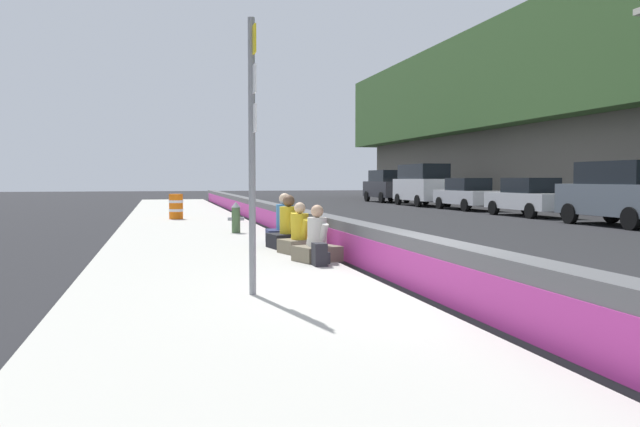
% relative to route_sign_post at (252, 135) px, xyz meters
% --- Properties ---
extents(ground_plane, '(160.00, 160.00, 0.00)m').
position_rel_route_sign_post_xyz_m(ground_plane, '(-0.28, -2.42, -2.23)').
color(ground_plane, '#232326').
rests_on(ground_plane, ground).
extents(sidewalk_strip, '(80.00, 4.40, 0.14)m').
position_rel_route_sign_post_xyz_m(sidewalk_strip, '(-0.28, 0.23, -2.16)').
color(sidewalk_strip, '#B5B2A8').
rests_on(sidewalk_strip, ground_plane).
extents(jersey_barrier, '(76.00, 0.45, 0.85)m').
position_rel_route_sign_post_xyz_m(jersey_barrier, '(-0.28, -2.42, -1.81)').
color(jersey_barrier, '#545456').
rests_on(jersey_barrier, ground_plane).
extents(route_sign_post, '(0.44, 0.09, 3.60)m').
position_rel_route_sign_post_xyz_m(route_sign_post, '(0.00, 0.00, 0.00)').
color(route_sign_post, gray).
rests_on(route_sign_post, sidewalk_strip).
extents(fire_hydrant, '(0.26, 0.46, 0.88)m').
position_rel_route_sign_post_xyz_m(fire_hydrant, '(9.55, -0.90, -1.65)').
color(fire_hydrant, '#47663D').
rests_on(fire_hydrant, sidewalk_strip).
extents(seated_person_foreground, '(0.85, 0.92, 1.05)m').
position_rel_route_sign_post_xyz_m(seated_person_foreground, '(3.06, -1.64, -1.77)').
color(seated_person_foreground, '#706651').
rests_on(seated_person_foreground, sidewalk_strip).
extents(seated_person_middle, '(0.81, 0.89, 1.04)m').
position_rel_route_sign_post_xyz_m(seated_person_middle, '(4.40, -1.61, -1.77)').
color(seated_person_middle, '#706651').
rests_on(seated_person_middle, sidewalk_strip).
extents(seated_person_rear, '(0.84, 0.95, 1.17)m').
position_rel_route_sign_post_xyz_m(seated_person_rear, '(5.42, -1.58, -1.73)').
color(seated_person_rear, black).
rests_on(seated_person_rear, sidewalk_strip).
extents(seated_person_far, '(0.77, 0.89, 1.19)m').
position_rel_route_sign_post_xyz_m(seated_person_far, '(6.49, -1.70, -1.72)').
color(seated_person_far, '#23284C').
rests_on(seated_person_far, sidewalk_strip).
extents(backpack, '(0.32, 0.28, 0.40)m').
position_rel_route_sign_post_xyz_m(backpack, '(2.44, -1.53, -1.90)').
color(backpack, '#232328').
rests_on(backpack, sidewalk_strip).
extents(construction_barrel, '(0.54, 0.54, 0.95)m').
position_rel_route_sign_post_xyz_m(construction_barrel, '(16.26, 0.58, -1.61)').
color(construction_barrel, orange).
rests_on(construction_barrel, sidewalk_strip).
extents(parked_car_third, '(4.83, 2.12, 2.28)m').
position_rel_route_sign_post_xyz_m(parked_car_third, '(10.48, -14.48, -1.05)').
color(parked_car_third, slate).
rests_on(parked_car_third, ground_plane).
extents(parked_car_fourth, '(4.54, 2.03, 1.71)m').
position_rel_route_sign_post_xyz_m(parked_car_fourth, '(16.43, -14.66, -1.37)').
color(parked_car_fourth, silver).
rests_on(parked_car_fourth, ground_plane).
extents(parked_car_midline, '(4.53, 2.02, 1.71)m').
position_rel_route_sign_post_xyz_m(parked_car_midline, '(22.34, -14.73, -1.37)').
color(parked_car_midline, silver).
rests_on(parked_car_midline, ground_plane).
extents(parked_car_far, '(5.12, 2.14, 2.56)m').
position_rel_route_sign_post_xyz_m(parked_car_far, '(27.80, -14.53, -0.88)').
color(parked_car_far, silver).
rests_on(parked_car_far, ground_plane).
extents(parked_car_farther, '(4.82, 2.10, 2.28)m').
position_rel_route_sign_post_xyz_m(parked_car_farther, '(34.16, -14.55, -1.05)').
color(parked_car_farther, '#28282D').
rests_on(parked_car_farther, ground_plane).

